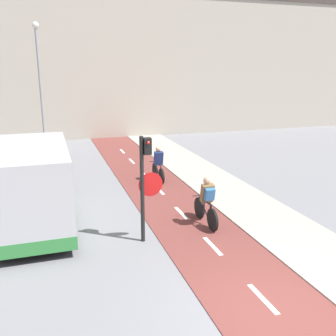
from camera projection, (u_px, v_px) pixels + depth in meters
The scene contains 8 objects.
ground_plane at pixel (277, 314), 7.30m from camera, with size 120.00×120.00×0.00m, color gray.
bike_lane at pixel (276, 313), 7.31m from camera, with size 2.55×60.00×0.02m.
building_row_background at pixel (101, 64), 26.83m from camera, with size 60.00×5.20×9.89m.
traffic_light_pole at pixel (145, 177), 9.96m from camera, with size 0.67×0.25×2.95m.
street_lamp_far at pixel (40, 75), 20.34m from camera, with size 0.36×0.36×7.03m.
cyclist_near at pixel (207, 203), 11.30m from camera, with size 0.46×1.71×1.52m.
cyclist_far at pixel (158, 165), 15.82m from camera, with size 0.46×1.66×1.48m.
van at pixel (33, 189), 10.96m from camera, with size 2.11×4.67×2.50m.
Camera 1 is at (-3.96, -5.36, 4.64)m, focal length 40.00 mm.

